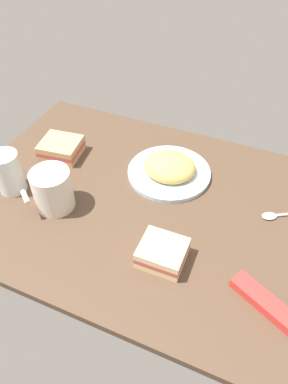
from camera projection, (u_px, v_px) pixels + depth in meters
tabletop at (144, 204)px, 87.25cm from camera, size 90.00×64.00×2.00cm
plate_of_food at (169, 169)px, 92.22cm from camera, size 21.68×21.68×5.68cm
coffee_mug_black at (52, 189)px, 81.92cm from camera, size 10.49×11.24×10.13cm
sandwich_main at (162, 253)px, 72.83cm from camera, size 9.49×8.57×4.40cm
sandwich_side at (61, 148)px, 97.92cm from camera, size 11.58×10.68×4.40cm
glass_of_milk at (9, 174)px, 86.30cm from camera, size 6.76×6.76×10.70cm
spoon at (278, 215)px, 82.68cm from camera, size 10.73×7.28×0.80cm
snack_bar at (264, 301)px, 66.42cm from camera, size 13.82×9.19×2.00cm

